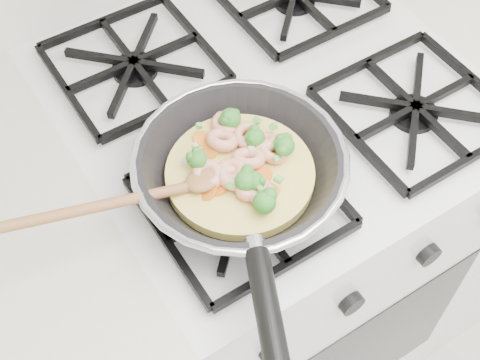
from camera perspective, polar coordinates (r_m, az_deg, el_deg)
stove at (r=1.36m, az=1.94°, el=-5.32°), size 0.60×0.60×0.92m
skillet at (r=0.84m, az=-0.04°, el=0.73°), size 0.46×0.42×0.10m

